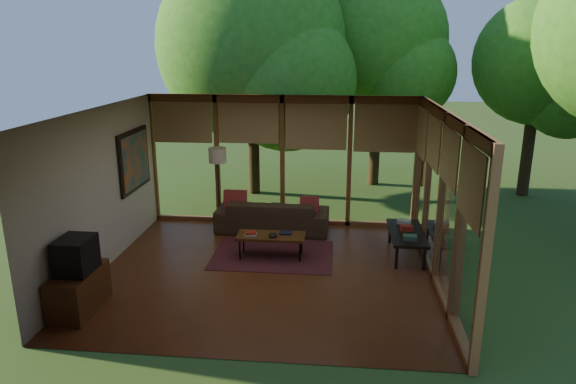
# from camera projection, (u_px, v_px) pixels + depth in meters

# --- Properties ---
(floor) EXTENTS (5.50, 5.50, 0.00)m
(floor) POSITION_uv_depth(u_px,v_px,m) (266.00, 272.00, 8.57)
(floor) COLOR brown
(floor) RESTS_ON ground
(ceiling) EXTENTS (5.50, 5.50, 0.00)m
(ceiling) POSITION_uv_depth(u_px,v_px,m) (264.00, 110.00, 7.83)
(ceiling) COLOR white
(ceiling) RESTS_ON ground
(wall_left) EXTENTS (0.04, 5.00, 2.70)m
(wall_left) POSITION_uv_depth(u_px,v_px,m) (101.00, 190.00, 8.46)
(wall_left) COLOR beige
(wall_left) RESTS_ON ground
(wall_front) EXTENTS (5.50, 0.04, 2.70)m
(wall_front) POSITION_uv_depth(u_px,v_px,m) (234.00, 256.00, 5.81)
(wall_front) COLOR beige
(wall_front) RESTS_ON ground
(window_wall_back) EXTENTS (5.50, 0.12, 2.70)m
(window_wall_back) POSITION_uv_depth(u_px,v_px,m) (282.00, 161.00, 10.59)
(window_wall_back) COLOR brown
(window_wall_back) RESTS_ON ground
(window_wall_right) EXTENTS (0.12, 5.00, 2.70)m
(window_wall_right) POSITION_uv_depth(u_px,v_px,m) (441.00, 200.00, 7.94)
(window_wall_right) COLOR brown
(window_wall_right) RESTS_ON ground
(exterior_lawn) EXTENTS (40.00, 40.00, 0.00)m
(exterior_lawn) POSITION_uv_depth(u_px,v_px,m) (566.00, 171.00, 15.47)
(exterior_lawn) COLOR #32501E
(exterior_lawn) RESTS_ON ground
(tree_nw) EXTENTS (4.56, 4.56, 5.91)m
(tree_nw) POSITION_uv_depth(u_px,v_px,m) (252.00, 46.00, 12.29)
(tree_nw) COLOR #342312
(tree_nw) RESTS_ON ground
(tree_ne) EXTENTS (3.41, 3.41, 5.50)m
(tree_ne) POSITION_uv_depth(u_px,v_px,m) (380.00, 40.00, 13.08)
(tree_ne) COLOR #342312
(tree_ne) RESTS_ON ground
(tree_far) EXTENTS (3.05, 3.05, 4.83)m
(tree_far) POSITION_uv_depth(u_px,v_px,m) (539.00, 61.00, 12.15)
(tree_far) COLOR #342312
(tree_far) RESTS_ON ground
(rug) EXTENTS (2.15, 1.52, 0.01)m
(rug) POSITION_uv_depth(u_px,v_px,m) (273.00, 255.00, 9.27)
(rug) COLOR maroon
(rug) RESTS_ON floor
(sofa) EXTENTS (2.28, 0.95, 0.66)m
(sofa) POSITION_uv_depth(u_px,v_px,m) (272.00, 215.00, 10.41)
(sofa) COLOR #3C2C1E
(sofa) RESTS_ON floor
(pillow_left) EXTENTS (0.46, 0.25, 0.48)m
(pillow_left) POSITION_uv_depth(u_px,v_px,m) (235.00, 202.00, 10.35)
(pillow_left) COLOR maroon
(pillow_left) RESTS_ON sofa
(pillow_right) EXTENTS (0.37, 0.20, 0.39)m
(pillow_right) POSITION_uv_depth(u_px,v_px,m) (309.00, 206.00, 10.22)
(pillow_right) COLOR maroon
(pillow_right) RESTS_ON sofa
(ct_book_lower) EXTENTS (0.21, 0.16, 0.03)m
(ct_book_lower) POSITION_uv_depth(u_px,v_px,m) (251.00, 234.00, 9.05)
(ct_book_lower) COLOR #BAB3A9
(ct_book_lower) RESTS_ON coffee_table
(ct_book_upper) EXTENTS (0.21, 0.17, 0.03)m
(ct_book_upper) POSITION_uv_depth(u_px,v_px,m) (251.00, 233.00, 9.04)
(ct_book_upper) COLOR maroon
(ct_book_upper) RESTS_ON coffee_table
(ct_book_side) EXTENTS (0.21, 0.16, 0.03)m
(ct_book_side) POSITION_uv_depth(u_px,v_px,m) (285.00, 233.00, 9.11)
(ct_book_side) COLOR black
(ct_book_side) RESTS_ON coffee_table
(ct_bowl) EXTENTS (0.16, 0.16, 0.07)m
(ct_bowl) POSITION_uv_depth(u_px,v_px,m) (273.00, 235.00, 8.95)
(ct_bowl) COLOR black
(ct_bowl) RESTS_ON coffee_table
(media_cabinet) EXTENTS (0.50, 1.00, 0.60)m
(media_cabinet) POSITION_uv_depth(u_px,v_px,m) (79.00, 291.00, 7.27)
(media_cabinet) COLOR #552E17
(media_cabinet) RESTS_ON floor
(television) EXTENTS (0.45, 0.55, 0.50)m
(television) POSITION_uv_depth(u_px,v_px,m) (76.00, 255.00, 7.11)
(television) COLOR black
(television) RESTS_ON media_cabinet
(console_book_a) EXTENTS (0.23, 0.18, 0.08)m
(console_book_a) POSITION_uv_depth(u_px,v_px,m) (410.00, 238.00, 8.74)
(console_book_a) COLOR #315647
(console_book_a) RESTS_ON side_console
(console_book_b) EXTENTS (0.22, 0.17, 0.10)m
(console_book_b) POSITION_uv_depth(u_px,v_px,m) (407.00, 228.00, 9.17)
(console_book_b) COLOR maroon
(console_book_b) RESTS_ON side_console
(console_book_c) EXTENTS (0.28, 0.23, 0.07)m
(console_book_c) POSITION_uv_depth(u_px,v_px,m) (404.00, 222.00, 9.56)
(console_book_c) COLOR #BAB3A9
(console_book_c) RESTS_ON side_console
(floor_lamp) EXTENTS (0.36, 0.36, 1.65)m
(floor_lamp) POSITION_uv_depth(u_px,v_px,m) (218.00, 160.00, 10.45)
(floor_lamp) COLOR black
(floor_lamp) RESTS_ON floor
(coffee_table) EXTENTS (1.20, 0.50, 0.43)m
(coffee_table) POSITION_uv_depth(u_px,v_px,m) (271.00, 237.00, 9.07)
(coffee_table) COLOR #552E17
(coffee_table) RESTS_ON floor
(side_console) EXTENTS (0.60, 1.40, 0.46)m
(side_console) POSITION_uv_depth(u_px,v_px,m) (407.00, 234.00, 9.15)
(side_console) COLOR black
(side_console) RESTS_ON floor
(wall_painting) EXTENTS (0.06, 1.35, 1.15)m
(wall_painting) POSITION_uv_depth(u_px,v_px,m) (134.00, 160.00, 9.74)
(wall_painting) COLOR black
(wall_painting) RESTS_ON wall_left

